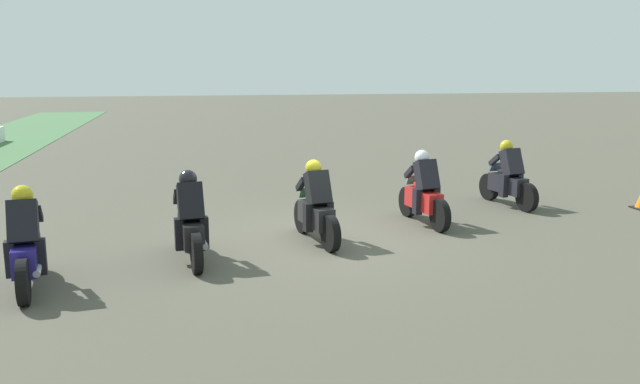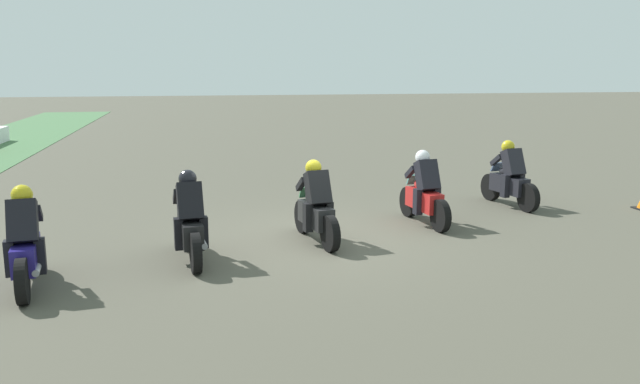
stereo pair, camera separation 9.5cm
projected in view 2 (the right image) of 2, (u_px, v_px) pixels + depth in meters
The scene contains 6 objects.
ground_plane at pixel (320, 238), 12.23m from camera, with size 120.00×120.00×0.00m, color #4C4A3E.
rider_lane_a at pixel (510, 179), 14.93m from camera, with size 2.03×0.61×1.51m.
rider_lane_b at pixel (424, 194), 13.22m from camera, with size 2.04×0.58×1.51m.
rider_lane_c at pixel (316, 208), 11.88m from camera, with size 2.03×0.62×1.51m.
rider_lane_d at pixel (190, 224), 10.72m from camera, with size 2.04×0.57×1.51m.
rider_lane_e at pixel (26, 247), 9.38m from camera, with size 2.04×0.59×1.51m.
Camera 2 is at (-11.63, 2.20, 3.19)m, focal length 36.56 mm.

